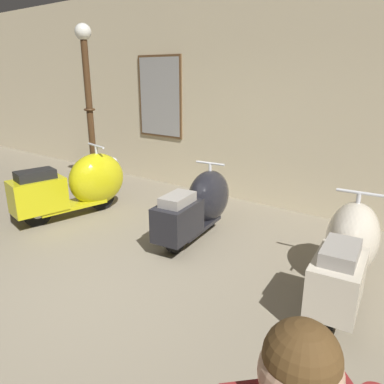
# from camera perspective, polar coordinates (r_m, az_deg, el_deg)

# --- Properties ---
(ground_plane) EXTENTS (60.00, 60.00, 0.00)m
(ground_plane) POSITION_cam_1_polar(r_m,az_deg,el_deg) (3.95, -15.66, -14.91)
(ground_plane) COLOR gray
(showroom_back_wall) EXTENTS (18.00, 0.63, 3.56)m
(showroom_back_wall) POSITION_cam_1_polar(r_m,az_deg,el_deg) (6.05, 12.07, 14.49)
(showroom_back_wall) COLOR beige
(showroom_back_wall) RESTS_ON ground
(scooter_0) EXTENTS (0.85, 1.79, 1.06)m
(scooter_0) POSITION_cam_1_polar(r_m,az_deg,el_deg) (5.87, -16.87, 1.11)
(scooter_0) COLOR black
(scooter_0) RESTS_ON ground
(scooter_1) EXTENTS (0.64, 1.59, 0.95)m
(scooter_1) POSITION_cam_1_polar(r_m,az_deg,el_deg) (4.93, 1.27, -1.87)
(scooter_1) COLOR black
(scooter_1) RESTS_ON ground
(scooter_2) EXTENTS (0.63, 1.64, 0.98)m
(scooter_2) POSITION_cam_1_polar(r_m,az_deg,el_deg) (3.95, 22.94, -8.35)
(scooter_2) COLOR black
(scooter_2) RESTS_ON ground
(lamppost) EXTENTS (0.28, 0.28, 2.85)m
(lamppost) POSITION_cam_1_polar(r_m,az_deg,el_deg) (6.61, -15.50, 11.89)
(lamppost) COLOR #472D19
(lamppost) RESTS_ON ground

